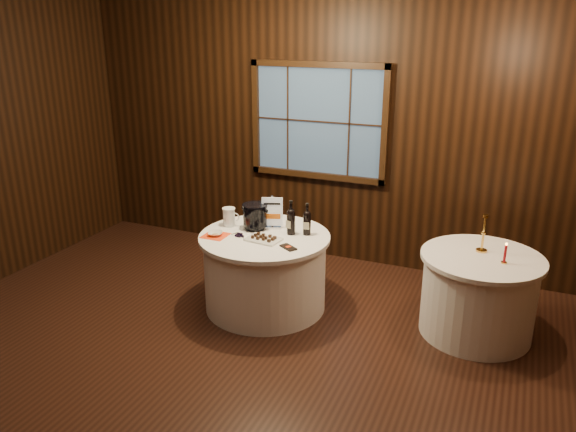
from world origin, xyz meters
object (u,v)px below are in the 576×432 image
at_px(grape_bunch, 240,235).
at_px(glass_pitcher, 229,217).
at_px(chocolate_box, 288,247).
at_px(red_candle, 505,255).
at_px(ice_bucket, 255,216).
at_px(port_bottle_right, 307,221).
at_px(sign_stand, 272,217).
at_px(port_bottle_left, 291,220).
at_px(brass_candlestick, 483,238).
at_px(cracker_bowl, 215,234).
at_px(side_table, 478,295).
at_px(main_table, 265,271).
at_px(chocolate_plate, 264,239).

distance_m(grape_bunch, glass_pitcher, 0.34).
distance_m(chocolate_box, red_candle, 1.89).
bearing_deg(ice_bucket, port_bottle_right, 6.25).
bearing_deg(red_candle, sign_stand, 179.80).
height_order(sign_stand, port_bottle_right, sign_stand).
xyz_separation_m(port_bottle_left, chocolate_box, (0.12, -0.34, -0.14)).
distance_m(sign_stand, ice_bucket, 0.17).
bearing_deg(brass_candlestick, sign_stand, -174.55).
relative_size(brass_candlestick, red_candle, 1.86).
xyz_separation_m(port_bottle_left, cracker_bowl, (-0.66, -0.33, -0.13)).
relative_size(side_table, grape_bunch, 6.85).
height_order(sign_stand, ice_bucket, sign_stand).
bearing_deg(sign_stand, side_table, -18.81).
distance_m(port_bottle_left, ice_bucket, 0.39).
bearing_deg(cracker_bowl, sign_stand, 44.80).
xyz_separation_m(side_table, grape_bunch, (-2.21, -0.43, 0.40)).
height_order(glass_pitcher, red_candle, same).
bearing_deg(sign_stand, red_candle, -21.44).
bearing_deg(brass_candlestick, red_candle, -44.38).
height_order(glass_pitcher, cracker_bowl, glass_pitcher).
bearing_deg(main_table, brass_candlestick, 11.56).
bearing_deg(port_bottle_left, side_table, 23.14).
xyz_separation_m(chocolate_plate, glass_pitcher, (-0.49, 0.23, 0.08)).
bearing_deg(port_bottle_left, brass_candlestick, 26.57).
distance_m(chocolate_box, cracker_bowl, 0.77).
bearing_deg(port_bottle_left, grape_bunch, -131.35).
xyz_separation_m(ice_bucket, chocolate_box, (0.50, -0.33, -0.13)).
height_order(main_table, brass_candlestick, brass_candlestick).
relative_size(main_table, sign_stand, 3.81).
distance_m(cracker_bowl, red_candle, 2.64).
relative_size(side_table, cracker_bowl, 7.73).
bearing_deg(grape_bunch, brass_candlestick, 13.64).
height_order(port_bottle_left, red_candle, port_bottle_left).
distance_m(main_table, ice_bucket, 0.56).
height_order(chocolate_plate, cracker_bowl, chocolate_plate).
height_order(side_table, chocolate_box, chocolate_box).
height_order(main_table, grape_bunch, grape_bunch).
height_order(brass_candlestick, red_candle, brass_candlestick).
bearing_deg(chocolate_plate, cracker_bowl, -171.29).
bearing_deg(port_bottle_left, port_bottle_right, 36.26).
height_order(side_table, brass_candlestick, brass_candlestick).
xyz_separation_m(sign_stand, chocolate_plate, (0.07, -0.34, -0.10)).
xyz_separation_m(ice_bucket, red_candle, (2.34, 0.08, -0.06)).
bearing_deg(chocolate_plate, grape_bunch, 179.98).
height_order(sign_stand, cracker_bowl, sign_stand).
height_order(sign_stand, grape_bunch, sign_stand).
height_order(side_table, chocolate_plate, chocolate_plate).
distance_m(port_bottle_right, grape_bunch, 0.66).
relative_size(ice_bucket, red_candle, 1.36).
bearing_deg(cracker_bowl, port_bottle_left, 26.78).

